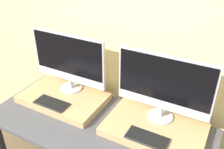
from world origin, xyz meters
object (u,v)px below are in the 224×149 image
Objects in this scene: keyboard_left at (52,103)px; monitor_right at (164,86)px; monitor_left at (69,60)px; keyboard_right at (147,138)px.

monitor_right reaches higher than keyboard_left.
monitor_left is 0.89m from keyboard_right.
keyboard_right is at bearing -90.00° from monitor_right.
monitor_left is at bearing 180.00° from monitor_right.
keyboard_left is 0.89m from monitor_right.
monitor_left is at bearing 162.33° from keyboard_right.
keyboard_left is 0.42× the size of monitor_right.
keyboard_left is at bearing -162.33° from monitor_right.
monitor_left is 1.00× the size of monitor_right.
monitor_left is at bearing 90.00° from keyboard_left.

